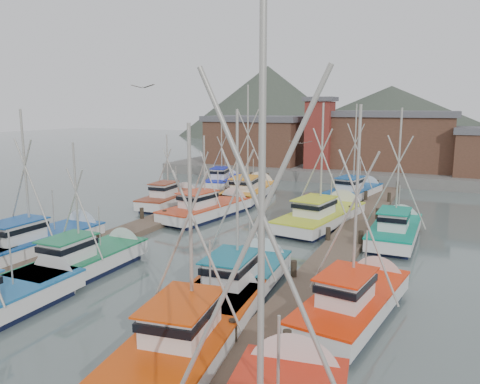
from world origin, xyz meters
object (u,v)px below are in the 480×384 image
at_px(boat_8, 211,208).
at_px(boat_12, 250,191).
at_px(lookout_tower, 320,132).
at_px(boat_1, 201,324).
at_px(boat_4, 89,260).

relative_size(boat_8, boat_12, 0.84).
relative_size(lookout_tower, boat_12, 0.74).
bearing_deg(boat_8, boat_1, -53.89).
xyz_separation_m(lookout_tower, boat_12, (-2.58, -15.45, -4.86)).
bearing_deg(boat_1, lookout_tower, 91.64).
bearing_deg(lookout_tower, boat_4, -93.44).
bearing_deg(boat_12, boat_8, -95.73).
xyz_separation_m(boat_1, boat_8, (-8.98, 17.90, -0.01)).
bearing_deg(lookout_tower, boat_1, -81.03).
xyz_separation_m(lookout_tower, boat_4, (-2.27, -37.76, -4.87)).
height_order(boat_1, boat_12, boat_12).
bearing_deg(boat_1, boat_8, 109.31).
bearing_deg(boat_4, lookout_tower, 87.09).
relative_size(boat_4, boat_8, 0.87).
relative_size(lookout_tower, boat_4, 1.02).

